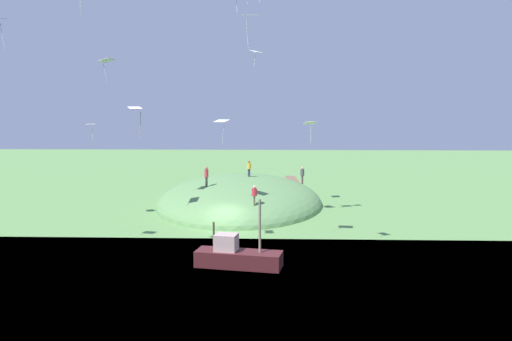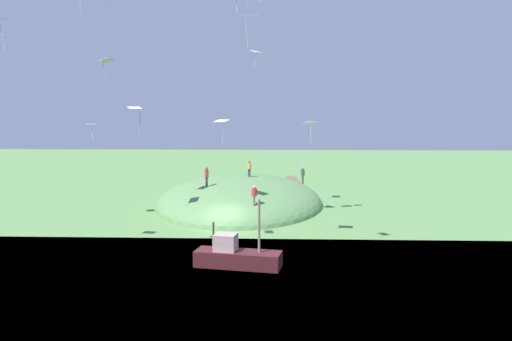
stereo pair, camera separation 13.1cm
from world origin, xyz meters
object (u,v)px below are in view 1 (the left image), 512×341
at_px(boat_on_lake, 237,256).
at_px(person_near_shore, 254,193).
at_px(kite_8, 310,124).
at_px(kite_4, 222,122).
at_px(kite_10, 256,52).
at_px(kite_6, 136,110).
at_px(kite_3, 91,125).
at_px(person_on_hilltop, 206,174).
at_px(mooring_post, 214,231).
at_px(kite_7, 251,16).
at_px(kite_14, 106,61).
at_px(person_watching_kites, 302,173).
at_px(person_with_child, 249,167).

bearing_deg(boat_on_lake, person_near_shore, -82.37).
relative_size(person_near_shore, kite_8, 0.83).
bearing_deg(kite_4, kite_10, -66.11).
xyz_separation_m(boat_on_lake, kite_4, (11.31, 1.96, 7.67)).
distance_m(person_near_shore, kite_6, 13.25).
height_order(person_near_shore, kite_3, kite_3).
relative_size(kite_4, kite_10, 1.36).
distance_m(kite_3, kite_6, 12.18).
distance_m(person_on_hilltop, kite_4, 7.43).
bearing_deg(mooring_post, kite_8, -39.19).
height_order(boat_on_lake, kite_3, kite_3).
relative_size(kite_7, mooring_post, 1.70).
bearing_deg(person_near_shore, kite_14, -67.32).
height_order(person_near_shore, kite_14, kite_14).
height_order(boat_on_lake, kite_10, kite_10).
bearing_deg(person_watching_kites, kite_3, 152.18).
bearing_deg(kite_10, person_near_shore, 171.11).
xyz_separation_m(person_with_child, person_watching_kites, (3.25, -5.47, -1.02)).
distance_m(kite_6, kite_10, 13.06).
relative_size(person_near_shore, mooring_post, 1.28).
xyz_separation_m(kite_7, kite_14, (4.47, 10.58, -2.28)).
bearing_deg(kite_4, person_on_hilltop, 20.33).
height_order(person_on_hilltop, person_near_shore, person_on_hilltop).
height_order(kite_6, kite_14, kite_14).
height_order(person_on_hilltop, mooring_post, person_on_hilltop).
height_order(kite_7, kite_10, kite_7).
bearing_deg(person_with_child, kite_7, 115.66).
height_order(person_with_child, person_watching_kites, person_with_child).
relative_size(person_near_shore, kite_10, 1.13).
bearing_deg(kite_8, boat_on_lake, 161.22).
distance_m(person_with_child, kite_14, 18.94).
height_order(person_near_shore, kite_4, kite_4).
bearing_deg(person_near_shore, kite_7, 2.35).
bearing_deg(person_on_hilltop, person_with_child, 95.46).
xyz_separation_m(boat_on_lake, person_watching_kites, (24.44, -5.20, 1.98)).
height_order(person_on_hilltop, kite_7, kite_7).
bearing_deg(person_with_child, person_near_shore, 117.87).
bearing_deg(kite_7, person_with_child, 3.05).
distance_m(kite_4, kite_8, 8.55).
distance_m(kite_7, kite_14, 11.71).
height_order(person_watching_kites, kite_14, kite_14).
bearing_deg(kite_3, mooring_post, -120.20).
height_order(kite_3, kite_4, kite_4).
xyz_separation_m(person_near_shore, kite_3, (1.25, 13.66, 5.46)).
xyz_separation_m(person_near_shore, kite_6, (-8.97, 7.13, 6.66)).
distance_m(kite_14, mooring_post, 14.43).
bearing_deg(person_watching_kites, kite_14, 167.92).
distance_m(person_watching_kites, mooring_post, 19.44).
height_order(person_with_child, kite_6, kite_6).
height_order(kite_4, mooring_post, kite_4).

